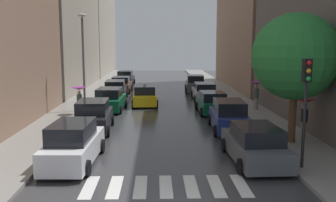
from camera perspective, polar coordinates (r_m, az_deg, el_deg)
ground_plane at (r=34.46m, az=-1.23°, el=0.21°), size 28.00×72.00×0.04m
sidewalk_left at (r=34.99m, az=-11.94°, el=0.31°), size 3.00×72.00×0.15m
sidewalk_right at (r=35.12m, az=9.43°, el=0.41°), size 3.00×72.00×0.15m
crosswalk_stripes at (r=13.89m, az=-0.32°, el=-12.60°), size 5.85×2.20×0.01m
building_left_mid at (r=43.70m, az=-16.35°, el=12.84°), size 6.00×20.20×16.98m
parked_car_left_nearest at (r=16.55m, az=-13.93°, el=-6.32°), size 2.11×4.85×1.81m
parked_car_left_second at (r=22.38m, az=-11.07°, el=-2.32°), size 2.20×4.66×1.82m
parked_car_left_third at (r=29.00m, az=-8.67°, el=0.15°), size 2.30×4.58×1.71m
parked_car_left_fourth at (r=34.15m, az=-7.85°, el=1.49°), size 2.15×4.86×1.78m
parked_car_left_fifth at (r=39.48m, az=-6.99°, el=2.38°), size 2.17×4.08×1.64m
parked_car_left_sixth at (r=46.03m, az=-6.37°, el=3.35°), size 2.13×4.66×1.78m
parked_car_right_nearest at (r=16.73m, az=12.84°, el=-6.38°), size 2.25×4.79×1.63m
parked_car_right_second at (r=22.42m, az=9.05°, el=-2.29°), size 2.18×4.75×1.78m
parked_car_right_third at (r=27.78m, az=6.59°, el=-0.31°), size 2.16×4.16×1.58m
parked_car_right_fourth at (r=34.18m, az=5.44°, el=1.37°), size 2.09×4.64×1.54m
parked_car_right_fifth at (r=39.72m, az=4.08°, el=2.53°), size 2.22×4.23×1.76m
taxi_midroad at (r=31.23m, az=-3.51°, el=0.76°), size 2.21×4.41×1.81m
pedestrian_foreground at (r=21.05m, az=19.71°, el=-1.41°), size 0.90×0.90×2.00m
pedestrian_near_tree at (r=27.13m, az=-13.12°, el=1.03°), size 1.06×1.06×1.87m
pedestrian_far_side at (r=28.99m, az=13.08°, el=1.74°), size 1.06×1.06×2.05m
street_tree_right at (r=19.58m, az=18.48°, el=6.28°), size 4.21×4.21×6.35m
traffic_light_right_corner at (r=15.64m, az=19.91°, el=1.69°), size 0.30×0.42×4.30m
lamp_post_left at (r=28.26m, az=-12.53°, el=6.66°), size 0.60×0.28×6.96m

